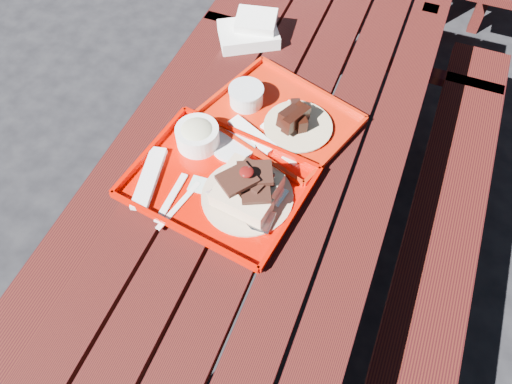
% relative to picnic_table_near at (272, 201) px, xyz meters
% --- Properties ---
extents(ground, '(60.00, 60.00, 0.00)m').
position_rel_picnic_table_near_xyz_m(ground, '(0.00, 0.00, -0.56)').
color(ground, black).
rests_on(ground, ground).
extents(picnic_table_near, '(1.41, 2.40, 0.75)m').
position_rel_picnic_table_near_xyz_m(picnic_table_near, '(0.00, 0.00, 0.00)').
color(picnic_table_near, '#38110A').
rests_on(picnic_table_near, ground).
extents(near_tray, '(0.55, 0.45, 0.16)m').
position_rel_picnic_table_near_xyz_m(near_tray, '(-0.13, -0.10, 0.23)').
color(near_tray, '#BF0B00').
rests_on(near_tray, picnic_table_near).
extents(far_tray, '(0.53, 0.47, 0.08)m').
position_rel_picnic_table_near_xyz_m(far_tray, '(-0.06, 0.18, 0.21)').
color(far_tray, '#B91A06').
rests_on(far_tray, picnic_table_near).
extents(white_cloth, '(0.26, 0.24, 0.09)m').
position_rel_picnic_table_near_xyz_m(white_cloth, '(-0.29, 0.53, 0.23)').
color(white_cloth, white).
rests_on(white_cloth, picnic_table_near).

